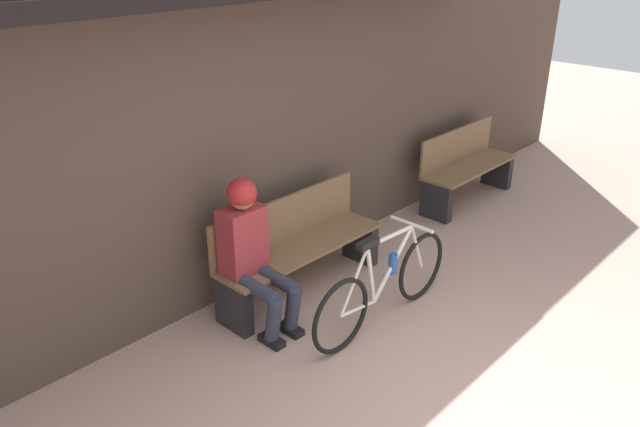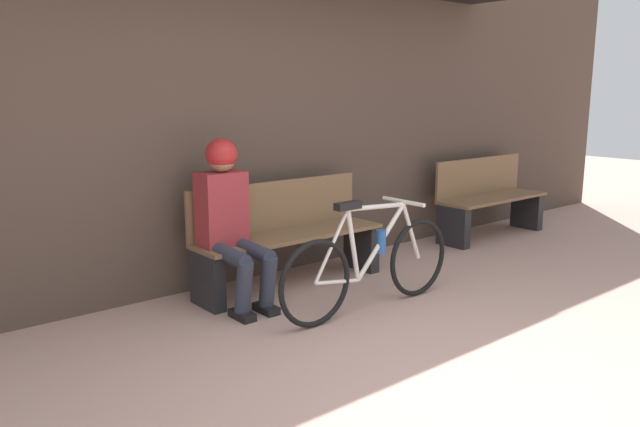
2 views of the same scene
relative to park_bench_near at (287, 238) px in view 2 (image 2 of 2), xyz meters
The scene contains 6 objects.
ground_plane 2.44m from the park_bench_near, 104.17° to the right, with size 24.00×24.00×0.00m, color tan.
storefront_wall 1.46m from the park_bench_near, 145.79° to the left, with size 12.00×0.56×3.20m.
park_bench_near is the anchor object (origin of this frame).
bicycle 0.86m from the park_bench_near, 82.99° to the right, with size 1.62×0.40×0.82m.
person_seated 0.69m from the park_bench_near, 169.69° to the right, with size 0.34×0.63×1.22m.
park_bench_far 2.70m from the park_bench_near, ahead, with size 1.42×0.42×0.84m.
Camera 2 is at (-2.31, -1.58, 1.57)m, focal length 35.00 mm.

